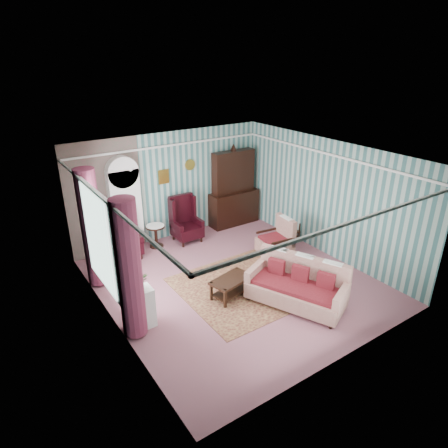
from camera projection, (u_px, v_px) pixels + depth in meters
floor at (235, 282)px, 9.01m from camera, size 6.00×6.00×0.00m
room_shell at (206, 201)px, 8.03m from camera, size 5.53×6.02×2.91m
bookcase at (126, 210)px, 10.03m from camera, size 0.80×0.28×2.24m
dresser_hutch at (234, 186)px, 11.58m from camera, size 1.50×0.56×2.36m
wingback_left at (124, 235)px, 9.81m from camera, size 0.76×0.80×1.25m
wingback_right at (187, 220)px, 10.70m from camera, size 0.76×0.80×1.25m
seated_woman at (124, 236)px, 9.82m from camera, size 0.44×0.40×1.18m
round_side_table at (156, 236)px, 10.51m from camera, size 0.50×0.50×0.60m
nest_table at (289, 231)px, 10.85m from camera, size 0.45×0.38×0.54m
plant_stand at (139, 309)px, 7.40m from camera, size 0.55×0.35×0.80m
rug at (253, 283)px, 8.94m from camera, size 3.20×2.60×0.01m
sofa at (296, 284)px, 8.01m from camera, size 1.77×2.23×0.98m
floral_armchair at (275, 236)px, 9.94m from camera, size 0.89×0.91×1.07m
coffee_table at (231, 287)px, 8.40m from camera, size 0.99×0.68×0.43m
potted_plant_a at (137, 282)px, 7.09m from camera, size 0.42×0.37×0.43m
potted_plant_b at (133, 276)px, 7.26m from camera, size 0.28×0.24×0.45m
potted_plant_c at (132, 280)px, 7.18m from camera, size 0.30×0.30×0.41m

